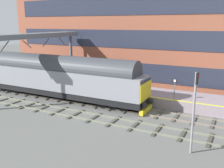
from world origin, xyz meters
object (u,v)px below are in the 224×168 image
signal_post_mid (194,105)px  platform_number_sign (175,86)px  diesel_locomotive (59,76)px  waiting_passenger (104,80)px

signal_post_mid → platform_number_sign: size_ratio=2.62×
diesel_locomotive → waiting_passenger: 4.79m
diesel_locomotive → platform_number_sign: bearing=-80.6°
signal_post_mid → waiting_passenger: bearing=52.3°
waiting_passenger → signal_post_mid: bearing=158.9°
diesel_locomotive → signal_post_mid: (-5.77, -14.82, 0.66)m
signal_post_mid → platform_number_sign: 8.35m
diesel_locomotive → signal_post_mid: bearing=-111.3°
platform_number_sign → waiting_passenger: (0.67, 7.73, -0.31)m
platform_number_sign → waiting_passenger: size_ratio=1.19×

